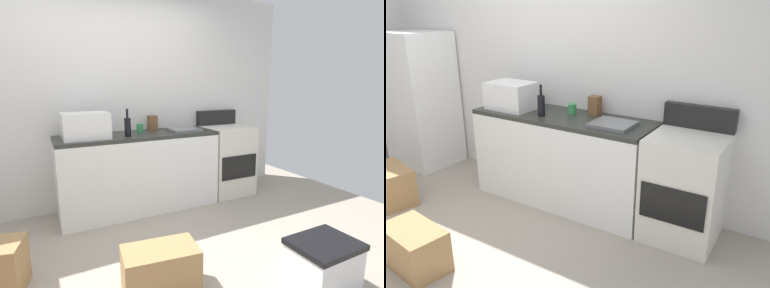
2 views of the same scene
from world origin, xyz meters
The scene contains 12 objects.
ground_plane centered at (0.00, 0.00, 0.00)m, with size 6.00×6.00×0.00m, color #9E9384.
wall_back centered at (0.00, 1.55, 1.30)m, with size 5.00×0.10×2.60m, color silver.
kitchen_counter centered at (0.30, 1.20, 0.45)m, with size 1.80×0.60×0.90m.
refrigerator centered at (-1.75, 1.15, 0.81)m, with size 0.68×0.66×1.61m, color white.
stove_oven centered at (1.52, 1.21, 0.47)m, with size 0.60×0.61×1.10m.
microwave centered at (-0.28, 1.14, 1.04)m, with size 0.46×0.34×0.27m, color white.
sink_basin centered at (0.86, 1.15, 0.92)m, with size 0.36×0.32×0.03m, color slate.
wine_bottle centered at (0.14, 1.08, 1.01)m, with size 0.07×0.07×0.30m.
coffee_mug centered at (0.35, 1.29, 0.95)m, with size 0.08×0.08×0.10m, color #338C4C.
knife_block centered at (0.55, 1.39, 0.99)m, with size 0.10×0.10×0.18m, color brown.
cardboard_box_medium centered at (-0.04, -0.29, 0.17)m, with size 0.52×0.31×0.33m, color #A37A4C.
cardboard_box_small centered at (-1.16, 0.25, 0.18)m, with size 0.54×0.31×0.37m, color #A37A4C.
Camera 2 is at (2.30, -1.73, 1.88)m, focal length 35.96 mm.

